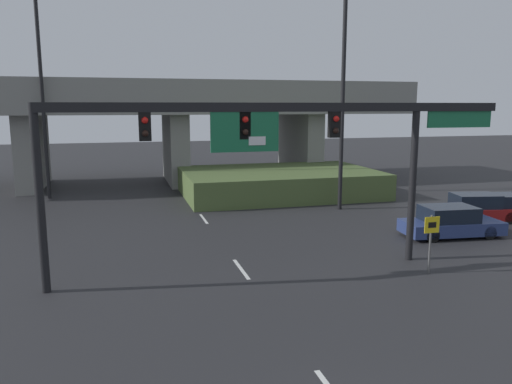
% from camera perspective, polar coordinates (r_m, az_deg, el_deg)
% --- Properties ---
extents(lane_markings, '(0.14, 46.43, 0.01)m').
position_cam_1_polar(lane_markings, '(23.28, -4.24, -5.42)').
color(lane_markings, silver).
rests_on(lane_markings, ground).
extents(signal_gantry, '(17.21, 0.44, 6.23)m').
position_cam_1_polar(signal_gantry, '(17.92, 2.35, 6.54)').
color(signal_gantry, black).
rests_on(signal_gantry, ground).
extents(speed_limit_sign, '(0.60, 0.11, 2.21)m').
position_cam_1_polar(speed_limit_sign, '(19.33, 19.36, -4.74)').
color(speed_limit_sign, '#4C4C4C').
rests_on(speed_limit_sign, ground).
extents(highway_light_pole_near, '(0.70, 0.36, 18.21)m').
position_cam_1_polar(highway_light_pole_near, '(35.64, -23.55, 14.49)').
color(highway_light_pole_near, black).
rests_on(highway_light_pole_near, ground).
extents(highway_light_pole_far, '(0.70, 0.36, 13.56)m').
position_cam_1_polar(highway_light_pole_far, '(29.68, 9.92, 11.71)').
color(highway_light_pole_far, black).
rests_on(highway_light_pole_far, ground).
extents(overpass_bridge, '(37.39, 9.50, 7.96)m').
position_cam_1_polar(overpass_bridge, '(40.45, -9.31, 8.81)').
color(overpass_bridge, gray).
rests_on(overpass_bridge, ground).
extents(grass_embankment, '(13.11, 8.73, 1.71)m').
position_cam_1_polar(grass_embankment, '(34.67, 2.64, 1.11)').
color(grass_embankment, '#4C6033').
rests_on(grass_embankment, ground).
extents(parked_sedan_near_right, '(4.77, 2.31, 1.46)m').
position_cam_1_polar(parked_sedan_near_right, '(25.34, 21.32, -3.26)').
color(parked_sedan_near_right, navy).
rests_on(parked_sedan_near_right, ground).
extents(parked_sedan_mid_right, '(4.66, 2.60, 1.48)m').
position_cam_1_polar(parked_sedan_mid_right, '(29.19, 23.91, -1.75)').
color(parked_sedan_mid_right, maroon).
rests_on(parked_sedan_mid_right, ground).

